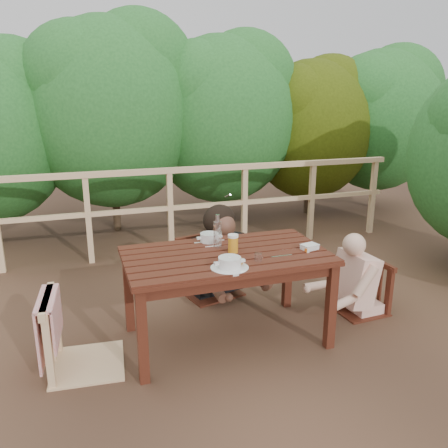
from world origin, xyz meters
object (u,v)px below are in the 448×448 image
object	(u,v)px
woman	(209,224)
butter_tub	(310,248)
chair_right	(362,265)
tumbler	(258,258)
soup_near	(230,263)
chair_far	(210,243)
bread_roll	(235,261)
chair_left	(82,298)
soup_far	(209,238)
beer_glass	(233,244)
bottle	(218,232)
diner_right	(366,246)
table	(226,297)

from	to	relation	value
woman	butter_tub	bearing A→B (deg)	102.28
chair_right	tumbler	bearing A→B (deg)	-77.74
chair_right	soup_near	size ratio (longest dim) A/B	3.22
chair_far	bread_roll	bearing A→B (deg)	-112.07
chair_left	woman	size ratio (longest dim) A/B	0.76
chair_left	soup_far	world-z (taller)	chair_left
chair_far	soup_far	world-z (taller)	chair_far
chair_right	beer_glass	distance (m)	1.23
soup_near	butter_tub	size ratio (longest dim) A/B	2.09
chair_left	bottle	bearing A→B (deg)	-75.21
bottle	soup_far	bearing A→B (deg)	97.08
bottle	butter_tub	distance (m)	0.69
soup_far	bread_roll	bearing A→B (deg)	-87.23
soup_near	bottle	xyz separation A→B (m)	(0.05, 0.41, 0.09)
chair_right	bread_roll	distance (m)	1.32
chair_left	chair_far	bearing A→B (deg)	-48.25
soup_far	bread_roll	xyz separation A→B (m)	(0.03, -0.53, -0.01)
bread_roll	soup_far	bearing A→B (deg)	92.77
chair_left	diner_right	xyz separation A→B (m)	(2.29, 0.13, 0.07)
woman	bread_roll	distance (m)	1.10
chair_right	woman	size ratio (longest dim) A/B	0.62
woman	beer_glass	xyz separation A→B (m)	(-0.07, -0.85, 0.09)
soup_far	butter_tub	bearing A→B (deg)	-31.94
table	butter_tub	xyz separation A→B (m)	(0.62, -0.12, 0.37)
table	bread_roll	distance (m)	0.45
bread_roll	bottle	distance (m)	0.39
butter_tub	chair_left	bearing A→B (deg)	164.09
diner_right	beer_glass	bearing A→B (deg)	90.31
chair_far	beer_glass	distance (m)	0.87
soup_far	bottle	distance (m)	0.18
diner_right	soup_far	xyz separation A→B (m)	(-1.30, 0.21, 0.14)
soup_far	tumbler	world-z (taller)	soup_far
chair_far	chair_right	world-z (taller)	chair_far
butter_tub	woman	bearing A→B (deg)	103.65
chair_far	bottle	bearing A→B (deg)	-116.54
woman	diner_right	xyz separation A→B (m)	(1.14, -0.76, -0.09)
chair_left	beer_glass	distance (m)	1.11
table	chair_right	distance (m)	1.24
tumbler	butter_tub	distance (m)	0.47
soup_far	chair_right	bearing A→B (deg)	-9.23
soup_near	woman	bearing A→B (deg)	80.31
diner_right	tumbler	size ratio (longest dim) A/B	17.22
chair_right	beer_glass	xyz separation A→B (m)	(-1.18, -0.09, 0.34)
chair_far	beer_glass	size ratio (longest dim) A/B	6.62
chair_left	soup_near	bearing A→B (deg)	-99.15
woman	table	bearing A→B (deg)	67.00
beer_glass	tumbler	xyz separation A→B (m)	(0.11, -0.22, -0.04)
chair_left	soup_far	size ratio (longest dim) A/B	4.16
beer_glass	butter_tub	world-z (taller)	beer_glass
chair_left	soup_near	world-z (taller)	chair_left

